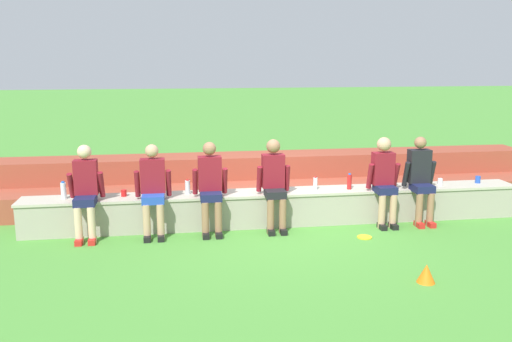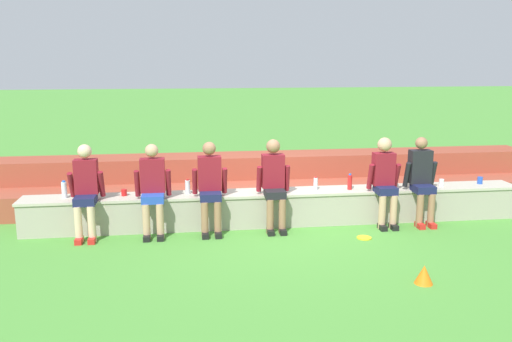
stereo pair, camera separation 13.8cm
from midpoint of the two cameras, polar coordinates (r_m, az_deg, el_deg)
name	(u,v)px [view 2 (the right image)]	position (r m, az deg, el deg)	size (l,w,h in m)	color
ground_plane	(282,228)	(8.56, 3.23, -6.16)	(80.00, 80.00, 0.00)	#4C9338
stone_seating_wall	(279,206)	(8.72, 2.94, -3.82)	(8.10, 0.55, 0.55)	#A8A08E
brick_bleachers	(266,182)	(10.11, 1.42, -1.21)	(10.57, 1.56, 0.85)	#9D4632
person_far_left	(86,189)	(8.33, -17.32, -1.81)	(0.52, 0.60, 1.41)	beige
person_left_of_center	(153,187)	(8.20, -10.53, -1.71)	(0.55, 0.55, 1.40)	tan
person_center	(210,185)	(8.20, -4.46, -1.48)	(0.54, 0.56, 1.41)	#996B4C
person_right_of_center	(274,182)	(8.34, 2.41, -1.14)	(0.53, 0.59, 1.43)	#996B4C
person_far_right	(385,178)	(8.78, 14.06, -0.78)	(0.52, 0.54, 1.43)	tan
person_rightmost_edge	(422,178)	(9.06, 17.74, -0.73)	(0.53, 0.56, 1.42)	#996B4C
water_bottle_near_left	(316,184)	(8.76, 6.85, -1.35)	(0.07, 0.07, 0.22)	silver
water_bottle_center_gap	(350,182)	(8.86, 10.45, -1.17)	(0.07, 0.07, 0.26)	red
water_bottle_near_right	(64,190)	(8.69, -19.42, -1.91)	(0.08, 0.08, 0.27)	silver
water_bottle_mid_left	(188,187)	(8.51, -6.87, -1.69)	(0.08, 0.08, 0.24)	silver
plastic_cup_right_end	(480,180)	(9.93, 23.22, -0.93)	(0.09, 0.09, 0.12)	blue
plastic_cup_left_end	(441,183)	(9.48, 19.63, -1.20)	(0.08, 0.08, 0.13)	white
plastic_cup_middle	(124,192)	(8.58, -13.50, -2.25)	(0.09, 0.09, 0.10)	red
frisbee	(364,238)	(8.27, 11.98, -7.01)	(0.22, 0.22, 0.02)	yellow
sports_cone	(424,274)	(6.85, 18.11, -10.49)	(0.22, 0.22, 0.23)	orange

